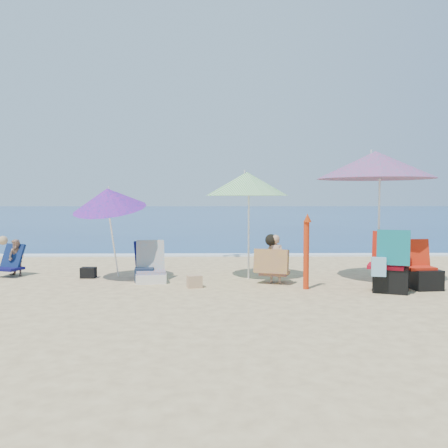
{
  "coord_description": "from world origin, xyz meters",
  "views": [
    {
      "loc": [
        -0.45,
        -7.99,
        1.59
      ],
      "look_at": [
        -0.3,
        1.0,
        1.1
      ],
      "focal_mm": 38.38,
      "sensor_mm": 36.0,
      "label": 1
    }
  ],
  "objects_px": {
    "camp_chair_left": "(423,274)",
    "camp_chair_right": "(390,269)",
    "umbrella_striped": "(247,184)",
    "chair_navy": "(150,270)",
    "umbrella_turquoise": "(376,165)",
    "furled_umbrella": "(306,248)",
    "chair_rainbow": "(151,271)",
    "umbrella_blue": "(108,199)",
    "person_left": "(15,257)",
    "person_center": "(274,260)"
  },
  "relations": [
    {
      "from": "umbrella_striped",
      "to": "person_left",
      "type": "xyz_separation_m",
      "value": [
        -4.71,
        0.47,
        -1.48
      ]
    },
    {
      "from": "furled_umbrella",
      "to": "chair_rainbow",
      "type": "height_order",
      "value": "furled_umbrella"
    },
    {
      "from": "umbrella_blue",
      "to": "chair_navy",
      "type": "bearing_deg",
      "value": 6.75
    },
    {
      "from": "person_center",
      "to": "person_left",
      "type": "xyz_separation_m",
      "value": [
        -5.18,
        0.97,
        -0.07
      ]
    },
    {
      "from": "camp_chair_right",
      "to": "umbrella_turquoise",
      "type": "bearing_deg",
      "value": 87.73
    },
    {
      "from": "chair_navy",
      "to": "person_left",
      "type": "bearing_deg",
      "value": 170.04
    },
    {
      "from": "chair_rainbow",
      "to": "camp_chair_right",
      "type": "bearing_deg",
      "value": -14.39
    },
    {
      "from": "furled_umbrella",
      "to": "person_left",
      "type": "xyz_separation_m",
      "value": [
        -5.68,
        1.5,
        -0.35
      ]
    },
    {
      "from": "umbrella_blue",
      "to": "person_left",
      "type": "distance_m",
      "value": 2.45
    },
    {
      "from": "person_center",
      "to": "person_left",
      "type": "relative_size",
      "value": 1.11
    },
    {
      "from": "umbrella_striped",
      "to": "chair_navy",
      "type": "bearing_deg",
      "value": -179.17
    },
    {
      "from": "umbrella_striped",
      "to": "camp_chair_right",
      "type": "distance_m",
      "value": 3.07
    },
    {
      "from": "camp_chair_left",
      "to": "camp_chair_right",
      "type": "bearing_deg",
      "value": -158.76
    },
    {
      "from": "chair_rainbow",
      "to": "camp_chair_left",
      "type": "bearing_deg",
      "value": -9.46
    },
    {
      "from": "umbrella_striped",
      "to": "chair_navy",
      "type": "relative_size",
      "value": 2.46
    },
    {
      "from": "umbrella_blue",
      "to": "camp_chair_left",
      "type": "height_order",
      "value": "umbrella_blue"
    },
    {
      "from": "furled_umbrella",
      "to": "umbrella_striped",
      "type": "bearing_deg",
      "value": 133.26
    },
    {
      "from": "umbrella_blue",
      "to": "person_left",
      "type": "bearing_deg",
      "value": 164.11
    },
    {
      "from": "camp_chair_right",
      "to": "umbrella_striped",
      "type": "bearing_deg",
      "value": 150.42
    },
    {
      "from": "umbrella_turquoise",
      "to": "furled_umbrella",
      "type": "distance_m",
      "value": 2.14
    },
    {
      "from": "chair_rainbow",
      "to": "person_left",
      "type": "bearing_deg",
      "value": 165.84
    },
    {
      "from": "camp_chair_left",
      "to": "person_left",
      "type": "relative_size",
      "value": 1.03
    },
    {
      "from": "furled_umbrella",
      "to": "person_left",
      "type": "height_order",
      "value": "furled_umbrella"
    },
    {
      "from": "camp_chair_right",
      "to": "person_left",
      "type": "relative_size",
      "value": 1.28
    },
    {
      "from": "camp_chair_left",
      "to": "camp_chair_right",
      "type": "distance_m",
      "value": 0.74
    },
    {
      "from": "umbrella_blue",
      "to": "person_center",
      "type": "height_order",
      "value": "umbrella_blue"
    },
    {
      "from": "furled_umbrella",
      "to": "chair_navy",
      "type": "bearing_deg",
      "value": 160.61
    },
    {
      "from": "umbrella_turquoise",
      "to": "person_left",
      "type": "relative_size",
      "value": 3.07
    },
    {
      "from": "umbrella_turquoise",
      "to": "person_left",
      "type": "distance_m",
      "value": 7.37
    },
    {
      "from": "chair_navy",
      "to": "camp_chair_right",
      "type": "xyz_separation_m",
      "value": [
        4.23,
        -1.3,
        0.19
      ]
    },
    {
      "from": "umbrella_turquoise",
      "to": "camp_chair_left",
      "type": "relative_size",
      "value": 2.98
    },
    {
      "from": "chair_rainbow",
      "to": "chair_navy",
      "type": "bearing_deg",
      "value": 102.72
    },
    {
      "from": "umbrella_blue",
      "to": "chair_rainbow",
      "type": "distance_m",
      "value": 1.6
    },
    {
      "from": "umbrella_striped",
      "to": "person_left",
      "type": "bearing_deg",
      "value": 174.33
    },
    {
      "from": "chair_navy",
      "to": "person_center",
      "type": "relative_size",
      "value": 0.94
    },
    {
      "from": "umbrella_turquoise",
      "to": "umbrella_striped",
      "type": "relative_size",
      "value": 1.2
    },
    {
      "from": "umbrella_blue",
      "to": "person_left",
      "type": "relative_size",
      "value": 2.31
    },
    {
      "from": "umbrella_striped",
      "to": "person_center",
      "type": "height_order",
      "value": "umbrella_striped"
    },
    {
      "from": "umbrella_turquoise",
      "to": "furled_umbrella",
      "type": "relative_size",
      "value": 1.94
    },
    {
      "from": "chair_navy",
      "to": "camp_chair_right",
      "type": "bearing_deg",
      "value": -17.09
    },
    {
      "from": "umbrella_turquoise",
      "to": "umbrella_blue",
      "type": "xyz_separation_m",
      "value": [
        -5.03,
        0.27,
        -0.63
      ]
    },
    {
      "from": "person_center",
      "to": "umbrella_turquoise",
      "type": "bearing_deg",
      "value": 3.5
    },
    {
      "from": "umbrella_blue",
      "to": "furled_umbrella",
      "type": "bearing_deg",
      "value": -14.21
    },
    {
      "from": "umbrella_blue",
      "to": "camp_chair_right",
      "type": "relative_size",
      "value": 1.8
    },
    {
      "from": "chair_rainbow",
      "to": "person_left",
      "type": "xyz_separation_m",
      "value": [
        -2.87,
        0.72,
        0.17
      ]
    },
    {
      "from": "chair_navy",
      "to": "umbrella_turquoise",
      "type": "bearing_deg",
      "value": -4.78
    },
    {
      "from": "furled_umbrella",
      "to": "person_left",
      "type": "bearing_deg",
      "value": 165.18
    },
    {
      "from": "umbrella_turquoise",
      "to": "camp_chair_right",
      "type": "xyz_separation_m",
      "value": [
        -0.04,
        -0.94,
        -1.82
      ]
    },
    {
      "from": "umbrella_turquoise",
      "to": "chair_rainbow",
      "type": "distance_m",
      "value": 4.67
    },
    {
      "from": "camp_chair_left",
      "to": "person_left",
      "type": "bearing_deg",
      "value": 168.78
    }
  ]
}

